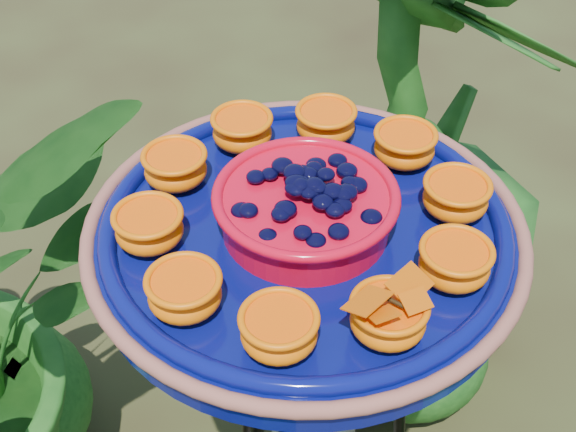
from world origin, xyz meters
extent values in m
torus|color=black|center=(0.02, 0.09, 0.96)|extent=(0.31, 0.31, 0.02)
cylinder|color=black|center=(0.00, 0.25, 0.48)|extent=(0.03, 0.10, 0.96)
cylinder|color=#070C58|center=(0.02, 0.09, 1.00)|extent=(0.55, 0.55, 0.04)
torus|color=brown|center=(0.02, 0.09, 1.02)|extent=(0.52, 0.52, 0.02)
torus|color=#070C58|center=(0.02, 0.09, 1.02)|extent=(0.47, 0.47, 0.02)
cylinder|color=red|center=(0.02, 0.09, 1.04)|extent=(0.22, 0.22, 0.05)
torus|color=red|center=(0.02, 0.09, 1.07)|extent=(0.21, 0.21, 0.01)
ellipsoid|color=black|center=(0.02, 0.09, 1.07)|extent=(0.17, 0.17, 0.03)
ellipsoid|color=#E06502|center=(0.19, 0.14, 1.04)|extent=(0.08, 0.08, 0.04)
cylinder|color=#FB4C05|center=(0.19, 0.14, 1.06)|extent=(0.07, 0.07, 0.01)
ellipsoid|color=#E06502|center=(0.12, 0.23, 1.04)|extent=(0.08, 0.08, 0.04)
cylinder|color=#FB4C05|center=(0.12, 0.23, 1.06)|extent=(0.07, 0.07, 0.01)
ellipsoid|color=#E06502|center=(0.02, 0.27, 1.04)|extent=(0.08, 0.08, 0.04)
cylinder|color=#FB4C05|center=(0.02, 0.27, 1.06)|extent=(0.07, 0.07, 0.01)
ellipsoid|color=#E06502|center=(-0.09, 0.24, 1.04)|extent=(0.08, 0.08, 0.04)
cylinder|color=#FB4C05|center=(-0.09, 0.24, 1.06)|extent=(0.07, 0.07, 0.01)
ellipsoid|color=#E06502|center=(-0.15, 0.15, 1.04)|extent=(0.08, 0.08, 0.04)
cylinder|color=#FB4C05|center=(-0.15, 0.15, 1.06)|extent=(0.07, 0.07, 0.01)
ellipsoid|color=#E06502|center=(-0.15, 0.04, 1.04)|extent=(0.08, 0.08, 0.04)
cylinder|color=#FB4C05|center=(-0.15, 0.04, 1.06)|extent=(0.07, 0.07, 0.01)
ellipsoid|color=#E06502|center=(-0.09, -0.05, 1.04)|extent=(0.08, 0.08, 0.04)
cylinder|color=#FB4C05|center=(-0.09, -0.05, 1.06)|extent=(0.07, 0.07, 0.01)
ellipsoid|color=#E06502|center=(0.02, -0.08, 1.04)|extent=(0.08, 0.08, 0.04)
cylinder|color=#FB4C05|center=(0.02, -0.08, 1.06)|extent=(0.07, 0.07, 0.01)
ellipsoid|color=#E06502|center=(0.12, -0.05, 1.04)|extent=(0.08, 0.08, 0.04)
cylinder|color=#FB4C05|center=(0.12, -0.05, 1.06)|extent=(0.07, 0.07, 0.01)
ellipsoid|color=#E06502|center=(0.18, 0.04, 1.04)|extent=(0.08, 0.08, 0.04)
cylinder|color=#FB4C05|center=(0.18, 0.04, 1.06)|extent=(0.07, 0.07, 0.01)
cylinder|color=black|center=(0.02, -0.08, 1.07)|extent=(0.02, 0.03, 0.00)
cube|color=#E75304|center=(-0.01, -0.08, 1.07)|extent=(0.05, 0.04, 0.01)
cube|color=#E75304|center=(0.04, -0.08, 1.07)|extent=(0.05, 0.04, 0.01)
imported|color=#154813|center=(0.54, 0.59, 0.56)|extent=(0.85, 0.85, 1.12)
camera|label=1|loc=(-0.31, -0.50, 1.64)|focal=50.00mm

